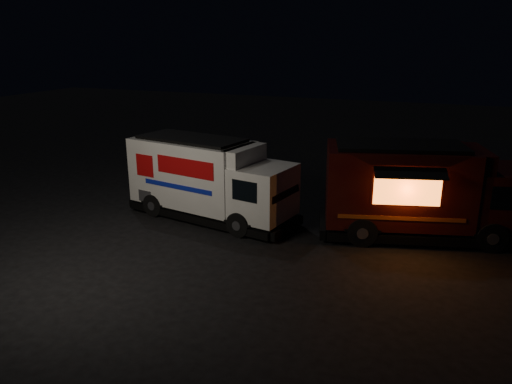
{
  "coord_description": "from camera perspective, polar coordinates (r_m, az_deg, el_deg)",
  "views": [
    {
      "loc": [
        6.9,
        -12.76,
        6.27
      ],
      "look_at": [
        0.99,
        2.0,
        1.33
      ],
      "focal_mm": 35.0,
      "sensor_mm": 36.0,
      "label": 1
    }
  ],
  "objects": [
    {
      "name": "red_truck",
      "position": [
        16.93,
        18.66,
        0.1
      ],
      "size": [
        7.01,
        4.08,
        3.07
      ],
      "primitive_type": null,
      "rotation": [
        0.0,
        0.0,
        0.27
      ],
      "color": "#340F09",
      "rests_on": "ground"
    },
    {
      "name": "white_truck",
      "position": [
        17.76,
        -5.11,
        1.42
      ],
      "size": [
        6.65,
        3.28,
        2.88
      ],
      "primitive_type": null,
      "rotation": [
        0.0,
        0.0,
        -0.18
      ],
      "color": "silver",
      "rests_on": "ground"
    },
    {
      "name": "ground",
      "position": [
        15.8,
        -6.07,
        -6.22
      ],
      "size": [
        80.0,
        80.0,
        0.0
      ],
      "primitive_type": "plane",
      "color": "black",
      "rests_on": "ground"
    }
  ]
}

